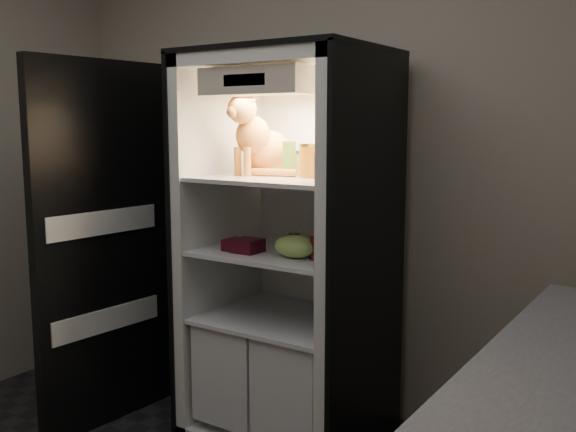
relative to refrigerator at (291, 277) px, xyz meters
name	(u,v)px	position (x,y,z in m)	size (l,w,h in m)	color
room_shell	(31,95)	(0.00, -1.38, 0.83)	(3.60, 3.60, 3.60)	white
refrigerator	(291,277)	(0.00, 0.00, 0.00)	(0.90, 0.72, 1.88)	white
fridge_door	(110,247)	(-0.85, -0.39, 0.12)	(0.12, 0.87, 1.85)	black
tabby_cat	(260,142)	(-0.16, -0.03, 0.65)	(0.35, 0.41, 0.42)	#B94C17
parmesan_shaker	(289,159)	(0.01, -0.04, 0.58)	(0.06, 0.06, 0.17)	#227E25
mayo_tub	(303,163)	(0.04, 0.05, 0.56)	(0.09, 0.09, 0.12)	white
salsa_jar	(309,161)	(0.13, -0.05, 0.58)	(0.09, 0.09, 0.16)	#9C230E
pepper_jar	(346,153)	(0.28, 0.03, 0.61)	(0.13, 0.13, 0.22)	maroon
cream_carton	(325,169)	(0.31, -0.21, 0.55)	(0.07, 0.07, 0.11)	beige
soda_can_a	(330,235)	(0.18, 0.07, 0.22)	(0.08, 0.08, 0.14)	black
soda_can_b	(336,242)	(0.29, -0.07, 0.21)	(0.07, 0.07, 0.13)	black
soda_can_c	(317,247)	(0.25, -0.17, 0.21)	(0.06, 0.06, 0.12)	black
condiment_jar	(295,239)	(0.01, 0.02, 0.19)	(0.06, 0.06, 0.08)	brown
grape_bag	(295,247)	(0.15, -0.19, 0.20)	(0.20, 0.15, 0.10)	#8CB554
berry_box_left	(237,245)	(-0.17, -0.20, 0.18)	(0.11, 0.11, 0.06)	#4E0D1B
berry_box_right	(247,246)	(-0.11, -0.21, 0.18)	(0.13, 0.13, 0.06)	#4E0D1B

